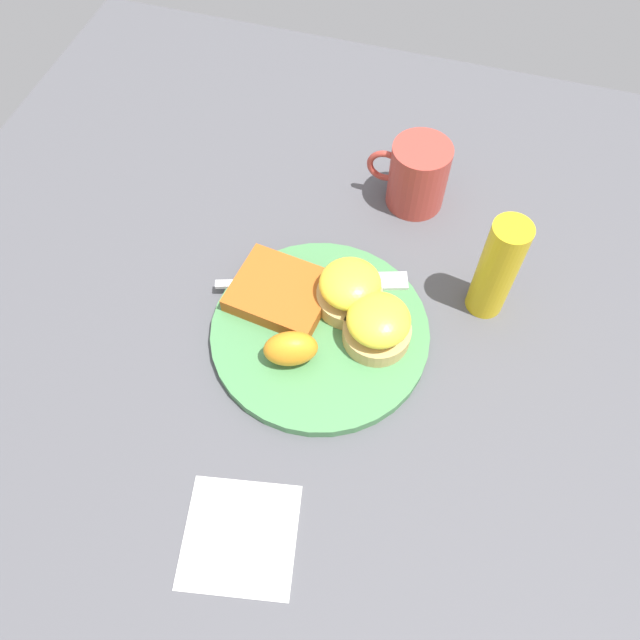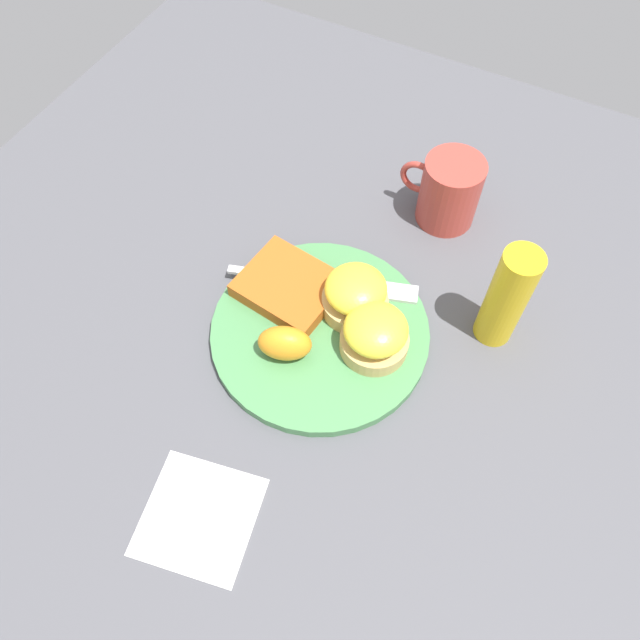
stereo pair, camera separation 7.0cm
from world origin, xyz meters
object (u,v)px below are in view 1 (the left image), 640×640
object	(u,v)px
sandwich_benedict_right	(350,290)
fork	(325,282)
cup	(417,175)
sandwich_benedict_left	(378,325)
hashbrown_patty	(281,292)
condiment_bottle	(497,269)
orange_wedge	(291,349)

from	to	relation	value
sandwich_benedict_right	fork	distance (m)	0.05
fork	cup	distance (m)	0.19
sandwich_benedict_right	cup	size ratio (longest dim) A/B	0.73
sandwich_benedict_right	cup	world-z (taller)	cup
sandwich_benedict_left	hashbrown_patty	distance (m)	0.12
condiment_bottle	hashbrown_patty	bearing A→B (deg)	16.42
sandwich_benedict_left	cup	distance (m)	0.23
sandwich_benedict_left	cup	xyz separation A→B (m)	(0.01, -0.23, 0.00)
hashbrown_patty	fork	xyz separation A→B (m)	(-0.04, -0.03, -0.01)
fork	sandwich_benedict_left	bearing A→B (deg)	143.96
fork	condiment_bottle	size ratio (longest dim) A/B	1.60
sandwich_benedict_right	fork	xyz separation A→B (m)	(0.03, -0.02, -0.03)
sandwich_benedict_right	fork	size ratio (longest dim) A/B	0.34
condiment_bottle	fork	bearing A→B (deg)	10.67
hashbrown_patty	fork	bearing A→B (deg)	-143.24
orange_wedge	sandwich_benedict_left	bearing A→B (deg)	-147.98
cup	sandwich_benedict_right	bearing A→B (deg)	79.18
orange_wedge	fork	size ratio (longest dim) A/B	0.27
sandwich_benedict_left	hashbrown_patty	world-z (taller)	sandwich_benedict_left
sandwich_benedict_right	orange_wedge	distance (m)	0.10
hashbrown_patty	cup	distance (m)	0.24
sandwich_benedict_right	condiment_bottle	xyz separation A→B (m)	(-0.15, -0.05, 0.03)
hashbrown_patty	sandwich_benedict_right	bearing A→B (deg)	-169.66
sandwich_benedict_left	cup	size ratio (longest dim) A/B	0.73
sandwich_benedict_right	condiment_bottle	world-z (taller)	condiment_bottle
sandwich_benedict_left	cup	world-z (taller)	cup
sandwich_benedict_left	condiment_bottle	world-z (taller)	condiment_bottle
sandwich_benedict_right	hashbrown_patty	world-z (taller)	sandwich_benedict_right
sandwich_benedict_left	condiment_bottle	distance (m)	0.15
hashbrown_patty	cup	size ratio (longest dim) A/B	1.04
hashbrown_patty	fork	distance (m)	0.06
sandwich_benedict_right	condiment_bottle	distance (m)	0.17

